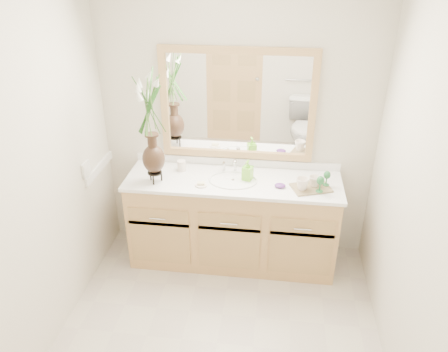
# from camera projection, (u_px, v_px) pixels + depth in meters

# --- Properties ---
(floor) EXTENTS (2.60, 2.60, 0.00)m
(floor) POSITION_uv_depth(u_px,v_px,m) (217.00, 343.00, 3.22)
(floor) COLOR #B9AC9D
(floor) RESTS_ON ground
(wall_back) EXTENTS (2.40, 0.02, 2.40)m
(wall_back) POSITION_uv_depth(u_px,v_px,m) (237.00, 127.00, 3.80)
(wall_back) COLOR silver
(wall_back) RESTS_ON floor
(wall_left) EXTENTS (0.02, 2.60, 2.40)m
(wall_left) POSITION_uv_depth(u_px,v_px,m) (30.00, 191.00, 2.79)
(wall_left) COLOR silver
(wall_left) RESTS_ON floor
(wall_right) EXTENTS (0.02, 2.60, 2.40)m
(wall_right) POSITION_uv_depth(u_px,v_px,m) (421.00, 218.00, 2.52)
(wall_right) COLOR silver
(wall_right) RESTS_ON floor
(vanity) EXTENTS (1.80, 0.55, 0.80)m
(vanity) POSITION_uv_depth(u_px,v_px,m) (233.00, 222.00, 3.92)
(vanity) COLOR tan
(vanity) RESTS_ON floor
(counter) EXTENTS (1.84, 0.57, 0.03)m
(counter) POSITION_uv_depth(u_px,v_px,m) (233.00, 181.00, 3.73)
(counter) COLOR white
(counter) RESTS_ON vanity
(sink) EXTENTS (0.38, 0.34, 0.23)m
(sink) POSITION_uv_depth(u_px,v_px,m) (233.00, 186.00, 3.73)
(sink) COLOR white
(sink) RESTS_ON counter
(mirror) EXTENTS (1.32, 0.04, 0.97)m
(mirror) POSITION_uv_depth(u_px,v_px,m) (237.00, 105.00, 3.68)
(mirror) COLOR white
(mirror) RESTS_ON wall_back
(switch_plate) EXTENTS (0.02, 0.12, 0.12)m
(switch_plate) POSITION_uv_depth(u_px,v_px,m) (86.00, 169.00, 3.57)
(switch_plate) COLOR white
(switch_plate) RESTS_ON wall_left
(flower_vase) EXTENTS (0.22, 0.22, 0.90)m
(flower_vase) POSITION_uv_depth(u_px,v_px,m) (150.00, 113.00, 3.40)
(flower_vase) COLOR black
(flower_vase) RESTS_ON counter
(tumbler) EXTENTS (0.07, 0.07, 0.09)m
(tumbler) POSITION_uv_depth(u_px,v_px,m) (182.00, 166.00, 3.85)
(tumbler) COLOR white
(tumbler) RESTS_ON counter
(soap_dish) EXTENTS (0.10, 0.10, 0.03)m
(soap_dish) POSITION_uv_depth(u_px,v_px,m) (201.00, 185.00, 3.62)
(soap_dish) COLOR white
(soap_dish) RESTS_ON counter
(soap_bottle) EXTENTS (0.09, 0.09, 0.16)m
(soap_bottle) POSITION_uv_depth(u_px,v_px,m) (248.00, 171.00, 3.69)
(soap_bottle) COLOR #76D131
(soap_bottle) RESTS_ON counter
(purple_dish) EXTENTS (0.11, 0.09, 0.03)m
(purple_dish) POSITION_uv_depth(u_px,v_px,m) (280.00, 185.00, 3.59)
(purple_dish) COLOR #572775
(purple_dish) RESTS_ON counter
(tray) EXTENTS (0.36, 0.30, 0.02)m
(tray) POSITION_uv_depth(u_px,v_px,m) (311.00, 188.00, 3.58)
(tray) COLOR brown
(tray) RESTS_ON counter
(mug_left) EXTENTS (0.12, 0.12, 0.11)m
(mug_left) POSITION_uv_depth(u_px,v_px,m) (302.00, 184.00, 3.52)
(mug_left) COLOR white
(mug_left) RESTS_ON tray
(mug_right) EXTENTS (0.13, 0.13, 0.09)m
(mug_right) POSITION_uv_depth(u_px,v_px,m) (314.00, 181.00, 3.57)
(mug_right) COLOR white
(mug_right) RESTS_ON tray
(goblet_front) EXTENTS (0.06, 0.06, 0.14)m
(goblet_front) POSITION_uv_depth(u_px,v_px,m) (320.00, 181.00, 3.46)
(goblet_front) COLOR #226832
(goblet_front) RESTS_ON tray
(goblet_back) EXTENTS (0.06, 0.06, 0.13)m
(goblet_back) POSITION_uv_depth(u_px,v_px,m) (327.00, 176.00, 3.56)
(goblet_back) COLOR #226832
(goblet_back) RESTS_ON tray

